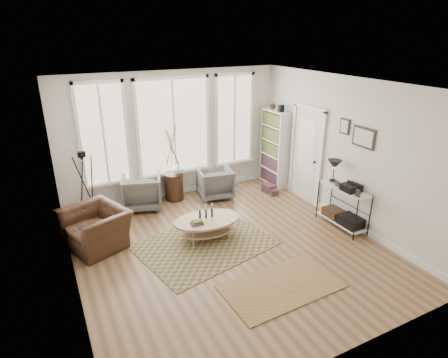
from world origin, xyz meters
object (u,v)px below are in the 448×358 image
coffee_table (207,223)px  side_table (173,165)px  armchair_left (142,191)px  bookcase (274,148)px  low_shelf (343,203)px  armchair_right (215,183)px  accent_chair (96,228)px

coffee_table → side_table: side_table is taller
side_table → armchair_left: bearing=-173.5°
bookcase → coffee_table: bookcase is taller
bookcase → low_shelf: bearing=-91.3°
armchair_right → accent_chair: 3.02m
low_shelf → coffee_table: (-2.59, 0.80, -0.20)m
coffee_table → armchair_right: 1.91m
armchair_right → accent_chair: size_ratio=0.71×
low_shelf → armchair_left: size_ratio=1.53×
bookcase → accent_chair: bookcase is taller
armchair_right → side_table: 1.08m
armchair_left → side_table: (0.77, 0.09, 0.47)m
bookcase → low_shelf: bookcase is taller
accent_chair → armchair_left: bearing=114.1°
armchair_left → side_table: 0.91m
armchair_right → accent_chair: accent_chair is taller
coffee_table → armchair_right: (0.96, 1.65, 0.04)m
armchair_left → side_table: bearing=-156.5°
coffee_table → side_table: 2.02m
armchair_left → armchair_right: bearing=-170.0°
coffee_table → armchair_left: 2.00m
accent_chair → side_table: bearing=102.0°
accent_chair → bookcase: bearing=81.9°
bookcase → coffee_table: bearing=-146.9°
side_table → accent_chair: size_ratio=1.63×
bookcase → side_table: 2.60m
armchair_right → low_shelf: bearing=133.4°
bookcase → armchair_right: (-1.69, -0.07, -0.60)m
side_table → armchair_right: bearing=-18.0°
bookcase → low_shelf: 2.56m
armchair_left → accent_chair: (-1.18, -1.18, -0.03)m
armchair_left → accent_chair: 1.67m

